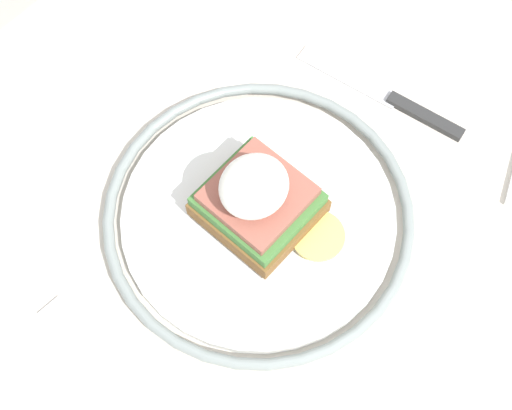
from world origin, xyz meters
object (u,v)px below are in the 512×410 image
at_px(sandwich, 256,201).
at_px(fork, 101,365).
at_px(plate, 256,218).
at_px(knife, 393,99).

relative_size(sandwich, fork, 0.77).
relative_size(plate, knife, 1.54).
bearing_deg(plate, knife, -4.30).
relative_size(plate, sandwich, 2.25).
bearing_deg(fork, sandwich, -3.05).
height_order(fork, knife, knife).
bearing_deg(sandwich, plate, 43.81).
xyz_separation_m(plate, fork, (-0.18, 0.01, -0.01)).
bearing_deg(fork, knife, -3.60).
xyz_separation_m(sandwich, knife, (0.18, -0.01, -0.04)).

